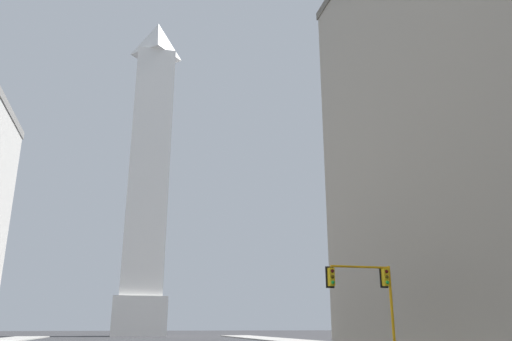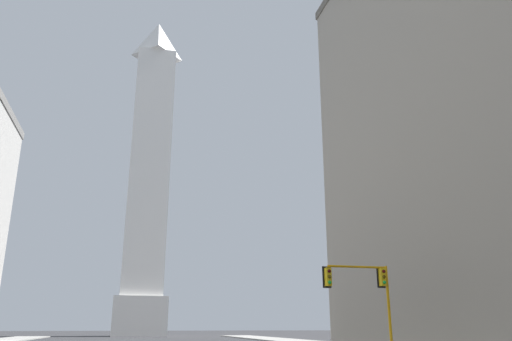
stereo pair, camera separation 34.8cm
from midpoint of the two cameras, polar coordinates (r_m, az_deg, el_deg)
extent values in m
cube|color=silver|center=(93.56, -13.06, -15.94)|extent=(9.19, 9.19, 6.62)
cube|color=white|center=(97.91, -11.98, 0.22)|extent=(7.35, 7.35, 47.98)
pyramid|color=white|center=(109.51, -11.05, 14.35)|extent=(7.35, 7.35, 8.08)
cylinder|color=orange|center=(33.39, 15.26, -15.09)|extent=(0.18, 0.18, 5.38)
cube|color=yellow|center=(33.37, 14.54, -11.71)|extent=(0.37, 0.37, 1.10)
cube|color=black|center=(33.52, 14.36, -11.75)|extent=(0.58, 0.09, 1.32)
sphere|color=#410907|center=(33.24, 14.68, -11.09)|extent=(0.22, 0.22, 0.22)
sphere|color=#483506|center=(33.21, 14.72, -11.67)|extent=(0.22, 0.22, 0.22)
sphere|color=green|center=(33.18, 14.77, -12.26)|extent=(0.22, 0.22, 0.22)
cylinder|color=orange|center=(32.66, 11.79, -10.72)|extent=(3.98, 0.14, 0.14)
sphere|color=orange|center=(33.57, 14.90, -10.68)|extent=(0.18, 0.18, 0.18)
cube|color=yellow|center=(31.78, 8.55, -11.94)|extent=(0.37, 0.37, 1.10)
cube|color=black|center=(31.94, 8.40, -11.97)|extent=(0.58, 0.09, 1.32)
sphere|color=#410907|center=(31.65, 8.69, -11.29)|extent=(0.22, 0.22, 0.22)
sphere|color=#483506|center=(31.62, 8.72, -11.90)|extent=(0.22, 0.22, 0.22)
sphere|color=green|center=(31.59, 8.75, -12.52)|extent=(0.22, 0.22, 0.22)
camera|label=1|loc=(0.17, -89.87, -0.04)|focal=35.00mm
camera|label=2|loc=(0.17, 90.13, 0.04)|focal=35.00mm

